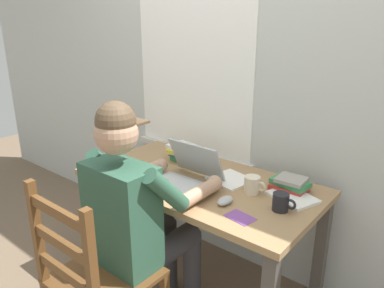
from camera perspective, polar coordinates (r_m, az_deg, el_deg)
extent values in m
plane|color=brown|center=(2.45, 0.97, -21.01)|extent=(8.00, 8.00, 0.00)
cube|color=beige|center=(2.26, 8.10, 11.73)|extent=(6.00, 0.04, 2.60)
cube|color=white|center=(2.46, 0.07, 12.03)|extent=(0.93, 0.01, 1.15)
cube|color=beige|center=(2.59, -0.02, -1.17)|extent=(0.99, 0.06, 0.04)
cube|color=#9E7A51|center=(2.08, 1.07, -5.93)|extent=(1.34, 0.71, 0.03)
cube|color=#4C4742|center=(2.46, -15.22, -11.84)|extent=(0.06, 0.06, 0.68)
cube|color=#4C4742|center=(2.81, -5.16, -7.26)|extent=(0.06, 0.06, 0.68)
cube|color=#4C4742|center=(2.24, 19.25, -15.68)|extent=(0.06, 0.06, 0.68)
cube|color=#2D5642|center=(1.75, -10.78, -10.83)|extent=(0.34, 0.20, 0.50)
sphere|color=tan|center=(1.59, -11.64, 1.64)|extent=(0.19, 0.19, 0.19)
sphere|color=brown|center=(1.58, -11.76, 3.45)|extent=(0.17, 0.17, 0.17)
cube|color=brown|center=(1.64, -9.42, 3.44)|extent=(0.13, 0.10, 0.01)
cylinder|color=#38383D|center=(2.05, -7.67, -14.07)|extent=(0.13, 0.40, 0.13)
cylinder|color=#38383D|center=(1.94, -3.86, -15.98)|extent=(0.13, 0.40, 0.13)
cylinder|color=#38383D|center=(2.29, -3.63, -16.94)|extent=(0.10, 0.10, 0.47)
cylinder|color=#38383D|center=(2.20, 0.02, -18.70)|extent=(0.10, 0.10, 0.47)
cylinder|color=#2D5642|center=(1.88, -12.96, -3.72)|extent=(0.10, 0.25, 0.25)
cylinder|color=tan|center=(2.05, -7.73, -4.39)|extent=(0.07, 0.28, 0.07)
sphere|color=tan|center=(2.13, -4.82, -3.34)|extent=(0.08, 0.08, 0.08)
cylinder|color=#2D5642|center=(1.60, -3.95, -7.26)|extent=(0.10, 0.25, 0.25)
cylinder|color=tan|center=(1.80, 1.14, -7.58)|extent=(0.07, 0.28, 0.07)
sphere|color=tan|center=(1.91, 3.51, -6.04)|extent=(0.08, 0.08, 0.08)
cube|color=brown|center=(1.83, -13.28, -19.29)|extent=(0.42, 0.42, 0.02)
cube|color=brown|center=(2.18, -11.93, -19.80)|extent=(0.04, 0.04, 0.45)
cube|color=brown|center=(1.47, -15.32, -17.97)|extent=(0.04, 0.04, 0.48)
cube|color=brown|center=(1.75, -22.86, -12.43)|extent=(0.04, 0.04, 0.48)
cube|color=brown|center=(1.67, -19.00, -18.43)|extent=(0.36, 0.02, 0.04)
cube|color=brown|center=(1.59, -19.54, -14.38)|extent=(0.36, 0.02, 0.04)
cube|color=brown|center=(1.53, -20.12, -9.95)|extent=(0.36, 0.02, 0.04)
cube|color=#ADAFB2|center=(1.97, -2.20, -6.58)|extent=(0.33, 0.23, 0.02)
cube|color=silver|center=(1.96, -2.21, -6.33)|extent=(0.29, 0.17, 0.00)
cube|color=#ADAFB2|center=(2.04, 0.75, -2.34)|extent=(0.33, 0.10, 0.20)
cube|color=#4C515B|center=(2.04, 0.75, -2.34)|extent=(0.29, 0.08, 0.17)
ellipsoid|color=#ADAFB2|center=(1.81, 5.13, -8.72)|extent=(0.06, 0.10, 0.03)
cylinder|color=beige|center=(1.92, 9.28, -6.23)|extent=(0.08, 0.08, 0.09)
torus|color=beige|center=(1.90, 10.68, -6.51)|extent=(0.05, 0.01, 0.05)
cylinder|color=black|center=(1.78, 13.56, -8.72)|extent=(0.08, 0.08, 0.09)
torus|color=black|center=(1.76, 15.05, -9.02)|extent=(0.05, 0.01, 0.05)
cube|color=#38844C|center=(2.33, -1.27, -2.26)|extent=(0.15, 0.11, 0.03)
cube|color=#2D5B9E|center=(2.32, -1.16, -1.59)|extent=(0.17, 0.13, 0.02)
cube|color=gold|center=(2.31, -1.36, -1.03)|extent=(0.18, 0.17, 0.03)
cube|color=white|center=(2.31, -1.51, -0.43)|extent=(0.18, 0.16, 0.02)
cube|color=#BC332D|center=(2.00, 14.79, -6.58)|extent=(0.18, 0.13, 0.03)
cube|color=#38844C|center=(1.99, 14.96, -5.82)|extent=(0.20, 0.14, 0.03)
cube|color=gray|center=(1.97, 15.12, -5.34)|extent=(0.15, 0.14, 0.02)
cube|color=white|center=(1.92, 15.29, -7.95)|extent=(0.27, 0.23, 0.02)
cube|color=white|center=(2.06, 5.98, -5.48)|extent=(0.25, 0.24, 0.01)
cube|color=#7A4293|center=(1.71, 7.47, -11.19)|extent=(0.14, 0.11, 0.00)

